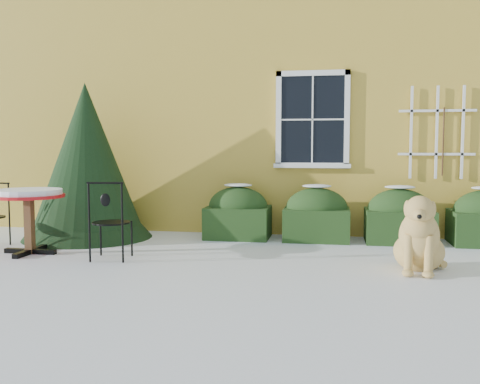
% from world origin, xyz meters
% --- Properties ---
extents(ground, '(80.00, 80.00, 0.00)m').
position_xyz_m(ground, '(0.00, 0.00, 0.00)').
color(ground, white).
rests_on(ground, ground).
extents(house, '(12.40, 8.40, 6.40)m').
position_xyz_m(house, '(0.00, 7.00, 3.22)').
color(house, yellow).
rests_on(house, ground).
extents(hedge_row, '(4.95, 0.80, 0.91)m').
position_xyz_m(hedge_row, '(1.65, 2.55, 0.40)').
color(hedge_row, black).
rests_on(hedge_row, ground).
extents(evergreen_shrub, '(2.12, 2.12, 2.57)m').
position_xyz_m(evergreen_shrub, '(-2.78, 2.13, 1.03)').
color(evergreen_shrub, black).
rests_on(evergreen_shrub, ground).
extents(bistro_table, '(0.99, 0.99, 0.92)m').
position_xyz_m(bistro_table, '(-2.98, 0.72, 0.76)').
color(bistro_table, black).
rests_on(bistro_table, ground).
extents(patio_chair_near, '(0.52, 0.51, 1.06)m').
position_xyz_m(patio_chair_near, '(-1.69, 0.53, 0.53)').
color(patio_chair_near, black).
rests_on(patio_chair_near, ground).
extents(dog, '(0.72, 1.05, 0.97)m').
position_xyz_m(dog, '(2.29, 0.48, 0.39)').
color(dog, tan).
rests_on(dog, ground).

